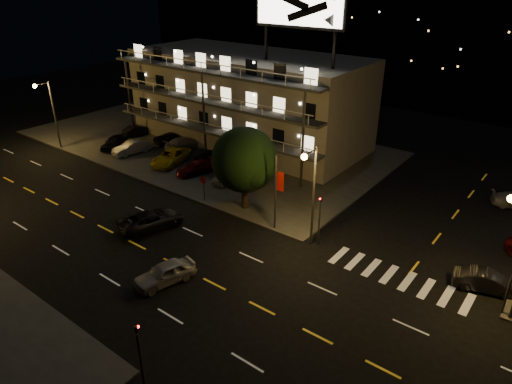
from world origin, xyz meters
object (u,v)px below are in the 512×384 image
Objects in this scene: lot_car_2 at (171,157)px; road_car_east at (165,273)px; lot_car_4 at (230,175)px; lot_car_7 at (185,143)px; road_car_west at (152,220)px; side_car_0 at (487,281)px; tree at (244,161)px.

road_car_east is (15.12, -14.69, -0.16)m from lot_car_2.
lot_car_4 is 0.84× the size of lot_car_7.
lot_car_2 is at bearing -33.74° from road_car_west.
lot_car_7 reaches higher than road_car_east.
road_car_west reaches higher than side_car_0.
road_car_east reaches higher than side_car_0.
lot_car_7 is 1.15× the size of road_car_east.
side_car_0 is (34.59, -6.51, -0.16)m from lot_car_7.
tree is 20.15m from side_car_0.
road_car_east is at bearing -61.06° from lot_car_4.
lot_car_2 reaches higher than side_car_0.
tree is 1.50× the size of lot_car_7.
tree is 9.03m from road_car_west.
road_car_west is at bearing 135.39° from lot_car_7.
tree reaches higher than lot_car_4.
road_car_west is (10.89, -14.44, -0.12)m from lot_car_7.
lot_car_2 is 1.25× the size of road_car_east.
road_car_west is (0.62, -10.64, -0.11)m from lot_car_4.
tree is at bearing -28.21° from lot_car_2.
tree is 16.88m from lot_car_7.
lot_car_7 is at bearing 103.12° from lot_car_2.
side_car_0 is at bearing -2.34° from lot_car_4.
road_car_west is at bearing 92.08° from side_car_0.
side_car_0 is 0.80× the size of road_car_west.
tree is at bearing 75.67° from side_car_0.
lot_car_7 is at bearing 153.99° from tree.
tree is 13.59m from lot_car_2.
road_car_east is (2.41, -11.53, -3.78)m from tree.
road_car_west is (-6.33, 4.32, 0.02)m from road_car_east.
lot_car_7 is (-10.27, 3.80, 0.01)m from lot_car_4.
tree is at bearing -102.56° from road_car_west.
lot_car_2 is at bearing 69.28° from side_car_0.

